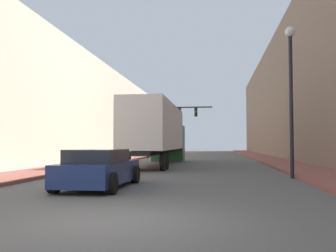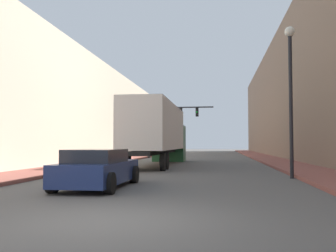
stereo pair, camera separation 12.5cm
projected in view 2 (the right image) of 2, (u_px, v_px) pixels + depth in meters
The scene contains 9 objects.
ground_plane at pixel (109, 221), 7.07m from camera, with size 200.00×200.00×0.00m, color #565451.
sidewalk_right at pixel (267, 158), 35.87m from camera, with size 2.68×80.00×0.15m.
sidewalk_left at pixel (132, 158), 37.66m from camera, with size 2.68×80.00×0.15m.
building_right at pixel (313, 91), 35.59m from camera, with size 6.00×80.00×12.91m.
building_left at pixel (91, 116), 38.45m from camera, with size 6.00×80.00×8.73m.
semi_truck at pixel (159, 132), 25.80m from camera, with size 2.57×13.46×4.02m.
sedan_car at pixel (98, 169), 12.53m from camera, with size 2.00×4.48×1.28m.
traffic_signal_gantry at pixel (167, 119), 38.65m from camera, with size 6.77×0.35×5.52m.
street_lamp at pixel (290, 80), 15.99m from camera, with size 0.44×0.44×6.51m.
Camera 2 is at (2.08, -6.93, 1.46)m, focal length 40.00 mm.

